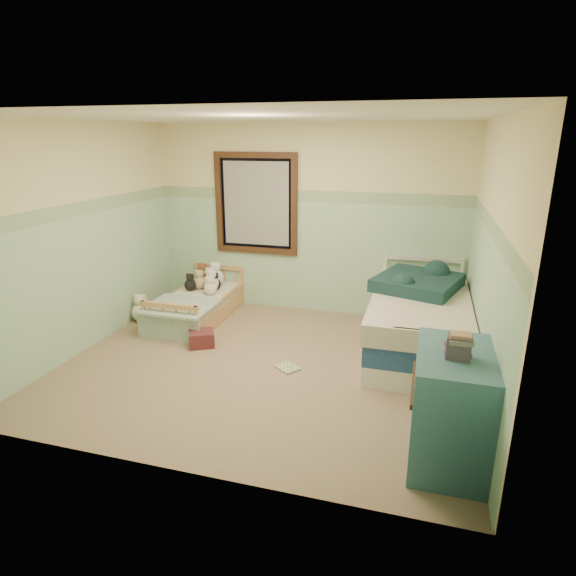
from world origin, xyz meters
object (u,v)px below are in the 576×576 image
(floor_book, at_px, (287,368))
(red_pillow, at_px, (202,339))
(toddler_bed_frame, at_px, (198,311))
(plush_floor_tan, at_px, (157,325))
(plush_floor_cream, at_px, (141,312))
(dresser, at_px, (451,407))
(twin_bed_frame, at_px, (417,343))

(floor_book, bearing_deg, red_pillow, -157.06)
(toddler_bed_frame, xyz_separation_m, floor_book, (1.56, -1.08, -0.09))
(toddler_bed_frame, height_order, floor_book, toddler_bed_frame)
(plush_floor_tan, relative_size, floor_book, 0.91)
(plush_floor_cream, height_order, plush_floor_tan, plush_floor_cream)
(plush_floor_tan, distance_m, dresser, 3.70)
(plush_floor_tan, xyz_separation_m, red_pillow, (0.68, -0.18, -0.02))
(toddler_bed_frame, xyz_separation_m, red_pillow, (0.44, -0.80, -0.01))
(plush_floor_cream, height_order, twin_bed_frame, plush_floor_cream)
(twin_bed_frame, height_order, red_pillow, twin_bed_frame)
(red_pillow, bearing_deg, dresser, -26.67)
(plush_floor_tan, height_order, twin_bed_frame, plush_floor_tan)
(plush_floor_tan, distance_m, twin_bed_frame, 3.10)
(plush_floor_cream, height_order, red_pillow, plush_floor_cream)
(twin_bed_frame, height_order, dresser, dresser)
(twin_bed_frame, relative_size, dresser, 2.30)
(red_pillow, height_order, floor_book, red_pillow)
(dresser, distance_m, red_pillow, 3.01)
(dresser, relative_size, red_pillow, 3.05)
(plush_floor_tan, height_order, floor_book, plush_floor_tan)
(twin_bed_frame, distance_m, red_pillow, 2.46)
(dresser, xyz_separation_m, red_pillow, (-2.67, 1.34, -0.34))
(plush_floor_cream, distance_m, plush_floor_tan, 0.52)
(toddler_bed_frame, distance_m, floor_book, 1.90)
(plush_floor_cream, xyz_separation_m, twin_bed_frame, (3.50, 0.03, -0.02))
(plush_floor_cream, relative_size, twin_bed_frame, 0.13)
(plush_floor_cream, bearing_deg, red_pillow, -24.10)
(twin_bed_frame, xyz_separation_m, red_pillow, (-2.40, -0.52, -0.02))
(toddler_bed_frame, bearing_deg, plush_floor_tan, -111.23)
(twin_bed_frame, relative_size, red_pillow, 7.00)
(plush_floor_tan, bearing_deg, twin_bed_frame, 6.30)
(plush_floor_cream, relative_size, dresser, 0.29)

